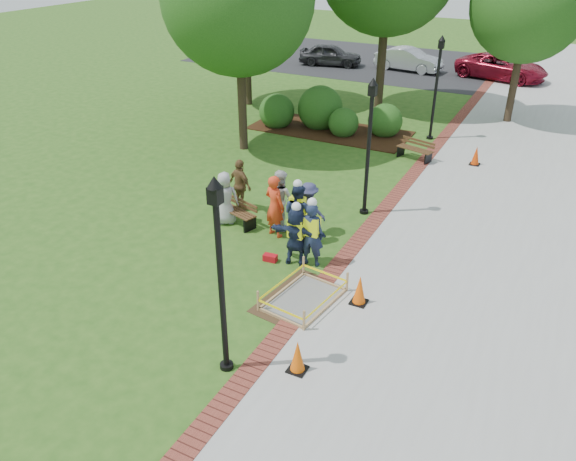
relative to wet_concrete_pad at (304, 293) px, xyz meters
The scene contains 32 objects.
ground 1.65m from the wet_concrete_pad, behind, with size 100.00×100.00×0.00m, color #285116.
sidewalk 10.71m from the wet_concrete_pad, 71.65° to the left, with size 6.00×60.00×0.02m, color #9E9E99.
brick_edging 10.17m from the wet_concrete_pad, 89.32° to the left, with size 0.50×60.00×0.03m, color maroon.
mulch_bed 13.02m from the wet_concrete_pad, 110.84° to the left, with size 7.00×3.00×0.05m, color #381E0F.
parking_lot 27.21m from the wet_concrete_pad, 93.43° to the left, with size 36.00×12.00×0.01m, color black.
wet_concrete_pad is the anchor object (origin of this frame).
bench_near 4.46m from the wet_concrete_pad, 142.97° to the left, with size 1.46×0.86×0.75m.
bench_far 10.44m from the wet_concrete_pad, 91.55° to the left, with size 1.49×0.85×0.77m.
cone_front 2.45m from the wet_concrete_pad, 67.05° to the right, with size 0.38×0.38×0.75m.
cone_back 1.34m from the wet_concrete_pad, 22.72° to the left, with size 0.39×0.39×0.77m.
cone_far 11.11m from the wet_concrete_pad, 80.00° to the left, with size 0.38×0.38×0.75m.
toolbox 2.05m from the wet_concrete_pad, 142.25° to the left, with size 0.37×0.20×0.19m, color #A80C15.
lamp_near 3.64m from the wet_concrete_pad, 97.62° to the right, with size 0.28×0.28×4.26m.
lamp_mid 5.64m from the wet_concrete_pad, 94.20° to the left, with size 0.28×0.28×4.26m.
lamp_far 13.36m from the wet_concrete_pad, 91.65° to the left, with size 0.28×0.28×4.26m.
tree_right 18.06m from the wet_concrete_pad, 82.78° to the left, with size 4.89×4.89×7.56m.
shrub_a 13.61m from the wet_concrete_pad, 121.03° to the left, with size 1.60×1.60×1.60m, color #194714.
shrub_b 13.52m from the wet_concrete_pad, 112.79° to the left, with size 2.02×2.02×2.02m, color #194714.
shrub_c 12.47m from the wet_concrete_pad, 108.00° to the left, with size 1.31×1.31×1.31m, color #194714.
shrub_d 12.92m from the wet_concrete_pad, 100.16° to the left, with size 1.49×1.49×1.49m, color #194714.
shrub_e 14.32m from the wet_concrete_pad, 110.45° to the left, with size 1.03×1.03×1.03m, color #194714.
casual_person_a 4.71m from the wet_concrete_pad, 146.30° to the left, with size 0.62×0.56×1.64m.
casual_person_b 3.47m from the wet_concrete_pad, 130.19° to the left, with size 0.68×0.54×1.87m.
casual_person_c 3.95m from the wet_concrete_pad, 126.28° to the left, with size 0.68×0.55×1.82m.
casual_person_d 5.40m from the wet_concrete_pad, 137.78° to the left, with size 0.63×0.51×1.68m.
casual_person_e 3.46m from the wet_concrete_pad, 113.74° to the left, with size 0.52×0.34×1.61m.
hivis_worker_a 1.87m from the wet_concrete_pad, 122.70° to the left, with size 0.57×0.41×1.81m.
hivis_worker_b 1.85m from the wet_concrete_pad, 109.37° to the left, with size 0.62×0.44×1.96m.
hivis_worker_c 3.02m from the wet_concrete_pad, 119.51° to the left, with size 0.63×0.48×1.92m.
parked_car_a 26.52m from the wet_concrete_pad, 112.12° to the left, with size 4.56×1.98×1.49m, color #2C2B2E.
parked_car_b 25.88m from the wet_concrete_pad, 101.17° to the left, with size 4.61×2.00×1.50m, color #AFB0B4.
parked_car_c 25.70m from the wet_concrete_pad, 88.82° to the left, with size 4.84×2.10×1.58m, color maroon.
Camera 1 is at (6.41, -10.25, 7.97)m, focal length 35.00 mm.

